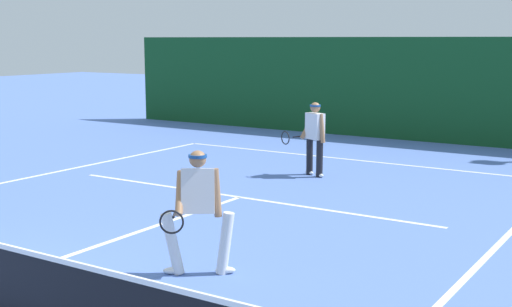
{
  "coord_description": "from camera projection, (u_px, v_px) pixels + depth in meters",
  "views": [
    {
      "loc": [
        7.13,
        -4.11,
        2.97
      ],
      "look_at": [
        0.77,
        5.8,
        1.0
      ],
      "focal_mm": 48.14,
      "sensor_mm": 36.0,
      "label": 1
    }
  ],
  "objects": [
    {
      "name": "court_line_centre",
      "position": [
        120.0,
        238.0,
        10.35
      ],
      "size": [
        0.1,
        6.4,
        0.01
      ],
      "primitive_type": "cube",
      "color": "white",
      "rests_on": "ground_plane"
    },
    {
      "name": "player_near",
      "position": [
        198.0,
        207.0,
        8.63
      ],
      "size": [
        0.86,
        1.06,
        1.61
      ],
      "rotation": [
        0.0,
        0.0,
        3.74
      ],
      "color": "silver",
      "rests_on": "ground_plane"
    },
    {
      "name": "court_line_service",
      "position": [
        240.0,
        197.0,
        13.03
      ],
      "size": [
        7.98,
        0.1,
        0.01
      ],
      "primitive_type": "cube",
      "color": "white",
      "rests_on": "ground_plane"
    },
    {
      "name": "back_fence_windscreen",
      "position": [
        408.0,
        89.0,
        20.15
      ],
      "size": [
        20.43,
        0.12,
        3.03
      ],
      "primitive_type": "cube",
      "color": "#12441F",
      "rests_on": "ground_plane"
    },
    {
      "name": "tennis_ball",
      "position": [
        168.0,
        219.0,
        11.32
      ],
      "size": [
        0.07,
        0.07,
        0.07
      ],
      "primitive_type": "sphere",
      "color": "#D1E033",
      "rests_on": "ground_plane"
    },
    {
      "name": "player_far",
      "position": [
        314.0,
        136.0,
        14.92
      ],
      "size": [
        0.95,
        0.81,
        1.62
      ],
      "rotation": [
        0.0,
        0.0,
        2.74
      ],
      "color": "black",
      "rests_on": "ground_plane"
    },
    {
      "name": "court_line_baseline_far",
      "position": [
        350.0,
        159.0,
        17.1
      ],
      "size": [
        9.79,
        0.1,
        0.01
      ],
      "primitive_type": "cube",
      "color": "white",
      "rests_on": "ground_plane"
    }
  ]
}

